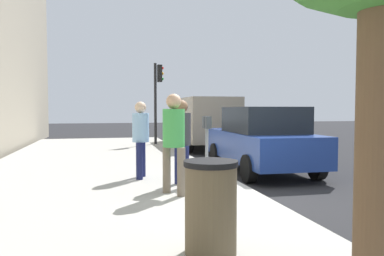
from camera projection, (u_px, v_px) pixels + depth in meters
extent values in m
plane|color=#232326|center=(257.00, 199.00, 7.02)|extent=(80.00, 80.00, 0.00)
cube|color=#A8A59E|center=(94.00, 205.00, 6.32)|extent=(28.00, 6.00, 0.15)
cylinder|color=gray|center=(207.00, 155.00, 7.91)|extent=(0.07, 0.07, 1.15)
cube|color=#383D42|center=(208.00, 123.00, 7.78)|extent=(0.16, 0.11, 0.26)
cube|color=#383D42|center=(206.00, 122.00, 7.98)|extent=(0.16, 0.11, 0.26)
cube|color=#268C33|center=(211.00, 122.00, 7.79)|extent=(0.10, 0.01, 0.10)
cube|color=#268C33|center=(208.00, 121.00, 7.99)|extent=(0.10, 0.01, 0.10)
cylinder|color=#191E4C|center=(178.00, 164.00, 7.72)|extent=(0.15, 0.15, 0.83)
cylinder|color=#191E4C|center=(185.00, 167.00, 7.37)|extent=(0.15, 0.15, 0.83)
cylinder|color=#333338|center=(182.00, 129.00, 7.51)|extent=(0.38, 0.38, 0.66)
sphere|color=brown|center=(181.00, 106.00, 7.48)|extent=(0.26, 0.26, 0.26)
cylinder|color=#726656|center=(167.00, 169.00, 6.91)|extent=(0.15, 0.15, 0.87)
cylinder|color=#726656|center=(181.00, 172.00, 6.62)|extent=(0.15, 0.15, 0.87)
cylinder|color=green|center=(174.00, 128.00, 6.73)|extent=(0.40, 0.40, 0.69)
sphere|color=tan|center=(174.00, 101.00, 6.70)|extent=(0.27, 0.27, 0.27)
cylinder|color=#191E4C|center=(142.00, 159.00, 8.57)|extent=(0.15, 0.15, 0.82)
cylinder|color=#191E4C|center=(139.00, 161.00, 8.20)|extent=(0.15, 0.15, 0.82)
cylinder|color=#8CB7E0|center=(141.00, 127.00, 8.35)|extent=(0.38, 0.38, 0.65)
sphere|color=beige|center=(141.00, 107.00, 8.32)|extent=(0.26, 0.26, 0.26)
cube|color=navy|center=(260.00, 146.00, 10.15)|extent=(4.44, 1.95, 0.76)
cube|color=black|center=(264.00, 120.00, 9.92)|extent=(2.24, 1.75, 0.68)
cylinder|color=black|center=(216.00, 154.00, 11.39)|extent=(0.67, 0.24, 0.66)
cylinder|color=black|center=(269.00, 153.00, 11.75)|extent=(0.67, 0.24, 0.66)
cylinder|color=black|center=(249.00, 169.00, 8.59)|extent=(0.67, 0.24, 0.66)
cylinder|color=black|center=(317.00, 166.00, 8.95)|extent=(0.67, 0.24, 0.66)
cube|color=gray|center=(202.00, 119.00, 16.27)|extent=(5.21, 2.03, 1.80)
cylinder|color=black|center=(174.00, 137.00, 17.75)|extent=(0.76, 0.22, 0.76)
cylinder|color=black|center=(212.00, 136.00, 18.18)|extent=(0.76, 0.22, 0.76)
cylinder|color=black|center=(189.00, 143.00, 14.46)|extent=(0.76, 0.22, 0.76)
cylinder|color=black|center=(235.00, 142.00, 14.89)|extent=(0.76, 0.22, 0.76)
cylinder|color=brown|center=(380.00, 145.00, 2.50)|extent=(0.32, 0.32, 2.63)
cylinder|color=black|center=(155.00, 104.00, 16.51)|extent=(0.12, 0.12, 3.60)
cube|color=black|center=(160.00, 73.00, 16.48)|extent=(0.24, 0.20, 0.76)
sphere|color=red|center=(162.00, 68.00, 16.50)|extent=(0.14, 0.14, 0.14)
sphere|color=orange|center=(162.00, 73.00, 16.51)|extent=(0.14, 0.14, 0.14)
sphere|color=green|center=(162.00, 79.00, 16.52)|extent=(0.14, 0.14, 0.14)
cylinder|color=brown|center=(211.00, 210.00, 3.99)|extent=(0.56, 0.56, 0.95)
cylinder|color=black|center=(211.00, 163.00, 3.97)|extent=(0.59, 0.59, 0.06)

